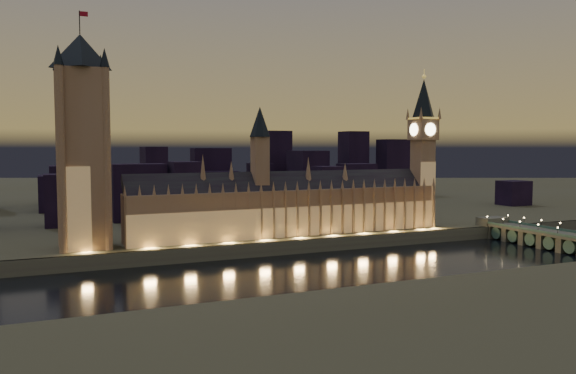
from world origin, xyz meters
name	(u,v)px	position (x,y,z in m)	size (l,w,h in m)	color
ground_plane	(321,268)	(0.00, 0.00, 0.00)	(2000.00, 2000.00, 0.00)	black
north_bank	(150,190)	(0.00, 520.00, 4.00)	(2000.00, 960.00, 8.00)	#49482C
embankment_wall	(290,247)	(0.00, 41.00, 4.00)	(2000.00, 2.50, 8.00)	#4E4C47
palace_of_westminster	(289,205)	(8.85, 61.74, 26.37)	(202.00, 24.66, 78.00)	#986F4E
victoria_tower	(82,132)	(-110.00, 61.93, 69.90)	(31.68, 31.68, 124.62)	#986F4E
elizabeth_tower	(423,139)	(108.00, 61.92, 67.29)	(18.00, 18.00, 106.43)	#986F4E
westminster_bridge	(550,238)	(154.66, -3.44, 5.98)	(19.24, 113.00, 15.90)	#4E4C47
city_backdrop	(242,180)	(40.55, 248.76, 31.34)	(484.34, 215.63, 85.30)	black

